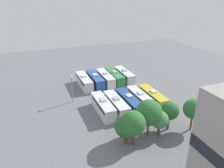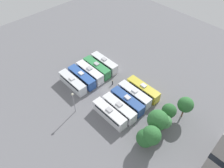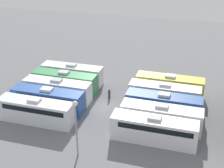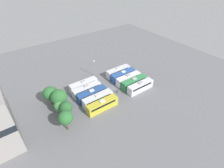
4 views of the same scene
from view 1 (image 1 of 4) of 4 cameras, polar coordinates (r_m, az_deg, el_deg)
The scene contains 19 objects.
ground_plane at distance 59.08m, azimuth 0.92°, elevation -2.70°, with size 114.34×114.34×0.00m, color slate.
bus_0 at distance 67.72m, azimuth 3.21°, elevation 2.34°, with size 2.61×10.46×3.49m.
bus_1 at distance 66.41m, azimuth 0.67°, elevation 1.94°, with size 2.61×10.46×3.49m.
bus_2 at distance 65.24m, azimuth -1.72°, elevation 1.53°, with size 2.61×10.46×3.49m.
bus_3 at distance 64.26m, azimuth -4.37°, elevation 1.12°, with size 2.61×10.46×3.49m.
bus_4 at distance 63.50m, azimuth -7.26°, elevation 0.72°, with size 2.61×10.46×3.49m.
bus_5 at distance 54.61m, azimuth 10.59°, elevation -3.40°, with size 2.61×10.46×3.49m.
bus_6 at distance 53.31m, azimuth 7.38°, elevation -3.88°, with size 2.61×10.46×3.49m.
bus_7 at distance 51.72m, azimuth 4.43°, elevation -4.64°, with size 2.61×10.46×3.49m.
bus_8 at distance 50.36m, azimuth 1.14°, elevation -5.39°, with size 2.61×10.46×3.49m.
bus_9 at distance 49.73m, azimuth -2.35°, elevation -5.81°, with size 2.61×10.46×3.49m.
worker_person at distance 60.24m, azimuth 3.11°, elevation -1.39°, with size 0.36×0.36×1.66m.
light_pole at distance 54.00m, azimuth -10.46°, elevation -0.04°, with size 0.60×0.60×7.07m.
tree_0 at distance 45.39m, azimuth 20.53°, elevation -6.15°, with size 4.02×4.02×6.74m.
tree_1 at distance 44.43m, azimuth 14.81°, elevation -6.82°, with size 3.67×3.67×6.04m.
tree_2 at distance 42.73m, azimuth 12.34°, elevation -9.15°, with size 3.46×3.46×5.11m.
tree_3 at distance 41.62m, azimuth 9.64°, elevation -7.37°, with size 4.99×4.99×7.40m.
tree_4 at distance 39.05m, azimuth 5.55°, elevation -10.17°, with size 4.49×4.49×6.70m.
tree_5 at distance 39.69m, azimuth 3.69°, elevation -10.97°, with size 4.24×4.24×5.71m.
Camera 1 is at (20.57, 48.97, 25.86)m, focal length 35.00 mm.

